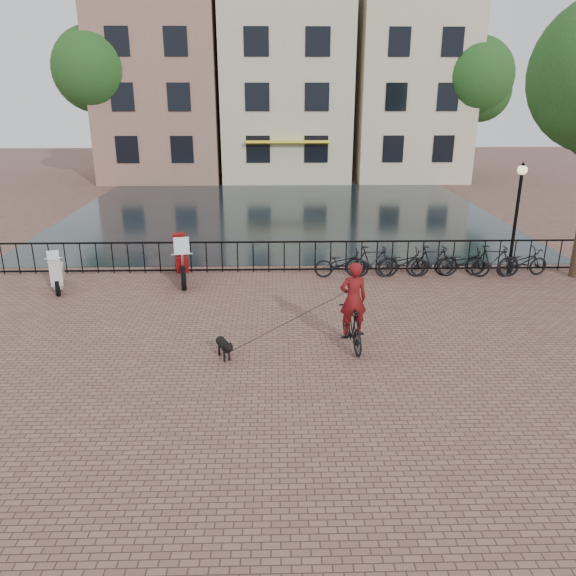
{
  "coord_description": "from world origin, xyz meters",
  "views": [
    {
      "loc": [
        -0.3,
        -9.37,
        5.57
      ],
      "look_at": [
        0.0,
        3.0,
        1.2
      ],
      "focal_mm": 35.0,
      "sensor_mm": 36.0,
      "label": 1
    }
  ],
  "objects_px": {
    "dog": "(224,347)",
    "scooter": "(57,267)",
    "cyclist": "(353,310)",
    "motorcycle": "(181,255)",
    "lamp_post": "(518,200)"
  },
  "relations": [
    {
      "from": "cyclist",
      "to": "scooter",
      "type": "relative_size",
      "value": 1.52
    },
    {
      "from": "lamp_post",
      "to": "scooter",
      "type": "height_order",
      "value": "lamp_post"
    },
    {
      "from": "dog",
      "to": "scooter",
      "type": "relative_size",
      "value": 0.51
    },
    {
      "from": "cyclist",
      "to": "motorcycle",
      "type": "bearing_deg",
      "value": -53.61
    },
    {
      "from": "cyclist",
      "to": "motorcycle",
      "type": "relative_size",
      "value": 1.0
    },
    {
      "from": "lamp_post",
      "to": "cyclist",
      "type": "xyz_separation_m",
      "value": [
        -5.76,
        -5.3,
        -1.48
      ]
    },
    {
      "from": "cyclist",
      "to": "motorcycle",
      "type": "height_order",
      "value": "cyclist"
    },
    {
      "from": "dog",
      "to": "motorcycle",
      "type": "distance_m",
      "value": 5.71
    },
    {
      "from": "lamp_post",
      "to": "dog",
      "type": "xyz_separation_m",
      "value": [
        -8.63,
        -5.79,
        -2.12
      ]
    },
    {
      "from": "dog",
      "to": "cyclist",
      "type": "bearing_deg",
      "value": -14.3
    },
    {
      "from": "lamp_post",
      "to": "cyclist",
      "type": "distance_m",
      "value": 7.96
    },
    {
      "from": "lamp_post",
      "to": "scooter",
      "type": "relative_size",
      "value": 2.22
    },
    {
      "from": "cyclist",
      "to": "dog",
      "type": "xyz_separation_m",
      "value": [
        -2.87,
        -0.5,
        -0.65
      ]
    },
    {
      "from": "cyclist",
      "to": "lamp_post",
      "type": "bearing_deg",
      "value": -144.27
    },
    {
      "from": "lamp_post",
      "to": "motorcycle",
      "type": "distance_m",
      "value": 10.5
    }
  ]
}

